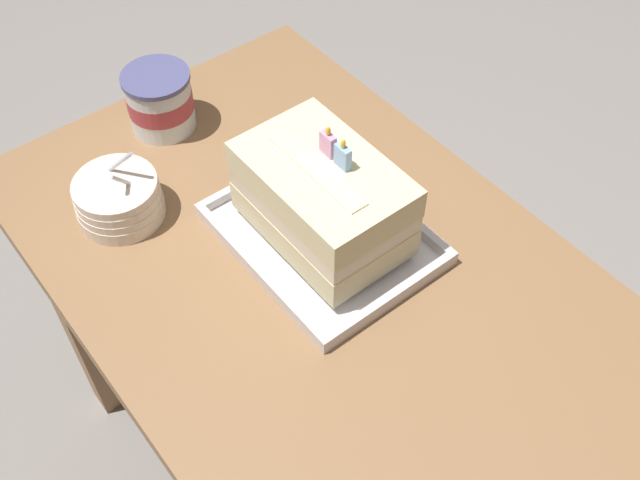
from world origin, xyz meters
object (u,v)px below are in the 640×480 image
(birthday_cake, at_px, (323,199))
(bowl_stack, at_px, (119,199))
(foil_tray, at_px, (323,236))
(ice_cream_tub, at_px, (160,100))

(birthday_cake, xyz_separation_m, bowl_stack, (-0.22, -0.20, -0.05))
(foil_tray, distance_m, ice_cream_tub, 0.36)
(foil_tray, distance_m, birthday_cake, 0.08)
(foil_tray, relative_size, birthday_cake, 1.30)
(bowl_stack, bearing_deg, ice_cream_tub, 131.10)
(foil_tray, height_order, ice_cream_tub, ice_cream_tub)
(foil_tray, bearing_deg, bowl_stack, -137.82)
(birthday_cake, bearing_deg, bowl_stack, -137.81)
(bowl_stack, xyz_separation_m, ice_cream_tub, (-0.13, 0.15, 0.02))
(foil_tray, bearing_deg, birthday_cake, 90.00)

